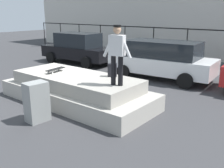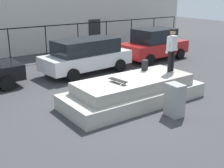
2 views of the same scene
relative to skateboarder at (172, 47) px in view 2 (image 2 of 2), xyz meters
The scene contains 9 objects.
ground_plane 3.30m from the skateboarder, behind, with size 60.00×60.00×0.00m, color #38383A.
concrete_ledge 2.35m from the skateboarder, behind, with size 5.48×2.24×0.94m.
skateboarder is the anchor object (origin of this frame).
skateboard 2.80m from the skateboarder, behind, with size 0.31×0.83×0.12m.
backpack 1.28m from the skateboarder, 135.89° to the left, with size 0.28×0.20×0.43m, color black.
car_white_hatchback_mid 4.96m from the skateboarder, 103.09° to the left, with size 4.77×2.38×1.72m.
car_red_sedan_far 6.32m from the skateboarder, 52.78° to the left, with size 4.39×2.40×1.86m.
utility_box 2.63m from the skateboarder, 132.04° to the right, with size 0.44×0.60×1.12m, color gray.
fence_row 9.01m from the skateboarder, 107.36° to the left, with size 24.06×0.06×2.06m.
Camera 2 is at (-5.84, -8.05, 4.07)m, focal length 47.18 mm.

